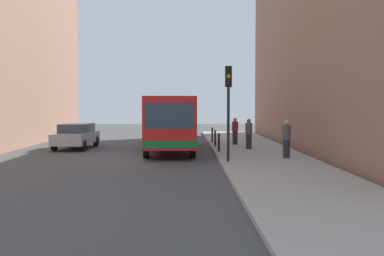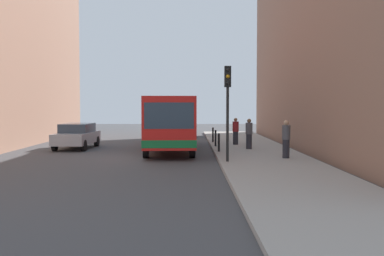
% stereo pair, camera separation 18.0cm
% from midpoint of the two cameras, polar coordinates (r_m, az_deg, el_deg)
% --- Properties ---
extents(ground_plane, '(80.00, 80.00, 0.00)m').
position_cam_midpoint_polar(ground_plane, '(22.73, -4.92, -3.72)').
color(ground_plane, '#424244').
extents(sidewalk, '(4.40, 40.00, 0.15)m').
position_cam_midpoint_polar(sidewalk, '(22.93, 8.68, -3.49)').
color(sidewalk, '#9E9991').
rests_on(sidewalk, ground).
extents(building_right, '(7.00, 32.00, 13.86)m').
position_cam_midpoint_polar(building_right, '(28.55, 19.92, 11.42)').
color(building_right, '#936B56').
rests_on(building_right, ground).
extents(bus, '(3.01, 11.12, 3.00)m').
position_cam_midpoint_polar(bus, '(26.86, -2.63, 1.00)').
color(bus, red).
rests_on(bus, ground).
extents(car_beside_bus, '(2.02, 4.47, 1.48)m').
position_cam_midpoint_polar(car_beside_bus, '(28.47, -13.64, -0.87)').
color(car_beside_bus, '#A5A8AD').
rests_on(car_beside_bus, ground).
extents(car_behind_bus, '(2.12, 4.52, 1.48)m').
position_cam_midpoint_polar(car_behind_bus, '(38.48, -1.39, 0.16)').
color(car_behind_bus, maroon).
rests_on(car_behind_bus, ground).
extents(traffic_light, '(0.28, 0.33, 4.10)m').
position_cam_midpoint_polar(traffic_light, '(20.17, 4.61, 4.00)').
color(traffic_light, black).
rests_on(traffic_light, sidewalk).
extents(bollard_near, '(0.11, 0.11, 0.95)m').
position_cam_midpoint_polar(bollard_near, '(24.53, 3.49, -1.76)').
color(bollard_near, black).
rests_on(bollard_near, sidewalk).
extents(bollard_mid, '(0.11, 0.11, 0.95)m').
position_cam_midpoint_polar(bollard_mid, '(27.60, 3.07, -1.24)').
color(bollard_mid, black).
rests_on(bollard_mid, sidewalk).
extents(bollard_far, '(0.11, 0.11, 0.95)m').
position_cam_midpoint_polar(bollard_far, '(30.68, 2.73, -0.83)').
color(bollard_far, black).
rests_on(bollard_far, sidewalk).
extents(pedestrian_near_signal, '(0.38, 0.38, 1.74)m').
position_cam_midpoint_polar(pedestrian_near_signal, '(21.89, 11.60, -1.33)').
color(pedestrian_near_signal, '#26262D').
rests_on(pedestrian_near_signal, sidewalk).
extents(pedestrian_mid_sidewalk, '(0.38, 0.38, 1.67)m').
position_cam_midpoint_polar(pedestrian_mid_sidewalk, '(26.06, 7.14, -0.71)').
color(pedestrian_mid_sidewalk, '#26262D').
rests_on(pedestrian_mid_sidewalk, sidewalk).
extents(pedestrian_far_sidewalk, '(0.38, 0.38, 1.63)m').
position_cam_midpoint_polar(pedestrian_far_sidewalk, '(28.82, 5.50, -0.41)').
color(pedestrian_far_sidewalk, '#26262D').
rests_on(pedestrian_far_sidewalk, sidewalk).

